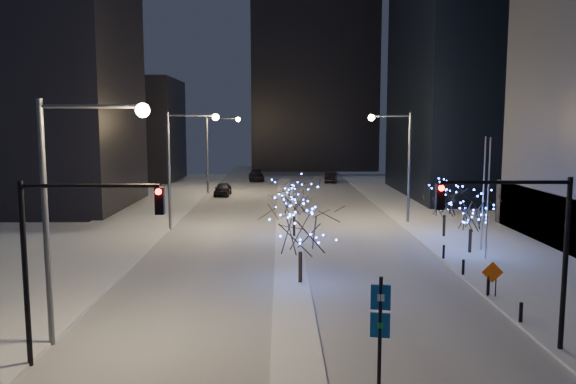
{
  "coord_description": "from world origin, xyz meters",
  "views": [
    {
      "loc": [
        -0.62,
        -20.21,
        9.04
      ],
      "look_at": [
        -0.16,
        12.76,
        5.0
      ],
      "focal_mm": 35.0,
      "sensor_mm": 36.0,
      "label": 1
    }
  ],
  "objects_px": {
    "holiday_tree_median_far": "(294,196)",
    "wayfinding_sign": "(380,319)",
    "street_lamp_east": "(399,152)",
    "car_far": "(256,176)",
    "street_lamp_w_far": "(215,143)",
    "traffic_signal_east": "(527,235)",
    "construction_sign": "(492,276)",
    "car_near": "(223,189)",
    "traffic_signal_west": "(66,241)",
    "holiday_tree_plaza_far": "(445,200)",
    "car_mid": "(331,177)",
    "holiday_tree_median_near": "(300,224)",
    "street_lamp_w_mid": "(181,154)",
    "holiday_tree_plaza_near": "(471,210)",
    "street_lamp_w_near": "(71,188)"
  },
  "relations": [
    {
      "from": "holiday_tree_median_far",
      "to": "wayfinding_sign",
      "type": "xyz_separation_m",
      "value": [
        2.33,
        -25.28,
        -1.02
      ]
    },
    {
      "from": "street_lamp_east",
      "to": "car_far",
      "type": "distance_m",
      "value": 41.23
    },
    {
      "from": "street_lamp_east",
      "to": "street_lamp_w_far",
      "type": "bearing_deg",
      "value": 130.85
    },
    {
      "from": "street_lamp_east",
      "to": "traffic_signal_east",
      "type": "xyz_separation_m",
      "value": [
        -1.14,
        -29.0,
        -1.69
      ]
    },
    {
      "from": "street_lamp_w_far",
      "to": "construction_sign",
      "type": "bearing_deg",
      "value": -66.5
    },
    {
      "from": "wayfinding_sign",
      "to": "car_near",
      "type": "bearing_deg",
      "value": 112.75
    },
    {
      "from": "traffic_signal_west",
      "to": "construction_sign",
      "type": "bearing_deg",
      "value": 22.5
    },
    {
      "from": "holiday_tree_plaza_far",
      "to": "holiday_tree_median_far",
      "type": "bearing_deg",
      "value": 178.7
    },
    {
      "from": "street_lamp_w_far",
      "to": "car_far",
      "type": "distance_m",
      "value": 17.74
    },
    {
      "from": "holiday_tree_plaza_far",
      "to": "car_mid",
      "type": "bearing_deg",
      "value": 96.95
    },
    {
      "from": "street_lamp_east",
      "to": "traffic_signal_west",
      "type": "height_order",
      "value": "street_lamp_east"
    },
    {
      "from": "traffic_signal_west",
      "to": "holiday_tree_plaza_far",
      "type": "xyz_separation_m",
      "value": [
        20.8,
        23.36,
        -1.7
      ]
    },
    {
      "from": "construction_sign",
      "to": "car_near",
      "type": "bearing_deg",
      "value": 116.14
    },
    {
      "from": "holiday_tree_median_near",
      "to": "car_near",
      "type": "bearing_deg",
      "value": 101.98
    },
    {
      "from": "car_far",
      "to": "construction_sign",
      "type": "distance_m",
      "value": 62.2
    },
    {
      "from": "street_lamp_w_mid",
      "to": "holiday_tree_plaza_near",
      "type": "xyz_separation_m",
      "value": [
        21.47,
        -9.27,
        -3.38
      ]
    },
    {
      "from": "car_far",
      "to": "street_lamp_w_mid",
      "type": "bearing_deg",
      "value": -101.33
    },
    {
      "from": "street_lamp_w_near",
      "to": "holiday_tree_plaza_near",
      "type": "xyz_separation_m",
      "value": [
        21.47,
        15.73,
        -3.38
      ]
    },
    {
      "from": "car_mid",
      "to": "car_near",
      "type": "bearing_deg",
      "value": 55.61
    },
    {
      "from": "car_near",
      "to": "car_far",
      "type": "xyz_separation_m",
      "value": [
        3.44,
        18.22,
        0.02
      ]
    },
    {
      "from": "traffic_signal_west",
      "to": "holiday_tree_plaza_near",
      "type": "height_order",
      "value": "traffic_signal_west"
    },
    {
      "from": "street_lamp_w_mid",
      "to": "construction_sign",
      "type": "relative_size",
      "value": 5.43
    },
    {
      "from": "traffic_signal_east",
      "to": "construction_sign",
      "type": "bearing_deg",
      "value": 78.62
    },
    {
      "from": "street_lamp_east",
      "to": "car_far",
      "type": "relative_size",
      "value": 1.77
    },
    {
      "from": "holiday_tree_median_far",
      "to": "construction_sign",
      "type": "height_order",
      "value": "holiday_tree_median_far"
    },
    {
      "from": "car_near",
      "to": "wayfinding_sign",
      "type": "distance_m",
      "value": 52.74
    },
    {
      "from": "street_lamp_w_mid",
      "to": "street_lamp_east",
      "type": "xyz_separation_m",
      "value": [
        19.02,
        3.0,
        -0.05
      ]
    },
    {
      "from": "car_near",
      "to": "holiday_tree_median_near",
      "type": "relative_size",
      "value": 0.89
    },
    {
      "from": "street_lamp_east",
      "to": "car_near",
      "type": "bearing_deg",
      "value": 131.94
    },
    {
      "from": "car_far",
      "to": "traffic_signal_west",
      "type": "bearing_deg",
      "value": -98.45
    },
    {
      "from": "holiday_tree_plaza_near",
      "to": "street_lamp_w_mid",
      "type": "bearing_deg",
      "value": 156.65
    },
    {
      "from": "holiday_tree_plaza_near",
      "to": "traffic_signal_east",
      "type": "bearing_deg",
      "value": -102.11
    },
    {
      "from": "wayfinding_sign",
      "to": "street_lamp_w_far",
      "type": "bearing_deg",
      "value": 113.43
    },
    {
      "from": "traffic_signal_east",
      "to": "holiday_tree_median_far",
      "type": "xyz_separation_m",
      "value": [
        -8.46,
        22.63,
        -1.38
      ]
    },
    {
      "from": "street_lamp_w_mid",
      "to": "car_far",
      "type": "height_order",
      "value": "street_lamp_w_mid"
    },
    {
      "from": "street_lamp_w_mid",
      "to": "car_mid",
      "type": "xyz_separation_m",
      "value": [
        16.14,
        38.61,
        -5.72
      ]
    },
    {
      "from": "street_lamp_w_mid",
      "to": "car_near",
      "type": "height_order",
      "value": "street_lamp_w_mid"
    },
    {
      "from": "holiday_tree_median_far",
      "to": "holiday_tree_plaza_near",
      "type": "height_order",
      "value": "holiday_tree_median_far"
    },
    {
      "from": "car_far",
      "to": "street_lamp_east",
      "type": "bearing_deg",
      "value": -74.27
    },
    {
      "from": "holiday_tree_median_far",
      "to": "wayfinding_sign",
      "type": "relative_size",
      "value": 1.28
    },
    {
      "from": "car_far",
      "to": "holiday_tree_plaza_near",
      "type": "relative_size",
      "value": 1.23
    },
    {
      "from": "street_lamp_w_near",
      "to": "holiday_tree_median_near",
      "type": "height_order",
      "value": "street_lamp_w_near"
    },
    {
      "from": "car_near",
      "to": "holiday_tree_plaza_near",
      "type": "bearing_deg",
      "value": -56.03
    },
    {
      "from": "traffic_signal_west",
      "to": "car_far",
      "type": "bearing_deg",
      "value": 86.63
    },
    {
      "from": "street_lamp_east",
      "to": "car_near",
      "type": "relative_size",
      "value": 2.12
    },
    {
      "from": "car_mid",
      "to": "wayfinding_sign",
      "type": "height_order",
      "value": "wayfinding_sign"
    },
    {
      "from": "car_far",
      "to": "holiday_tree_plaza_far",
      "type": "xyz_separation_m",
      "value": [
        16.78,
        -44.83,
        2.24
      ]
    },
    {
      "from": "traffic_signal_west",
      "to": "holiday_tree_median_near",
      "type": "distance_m",
      "value": 13.9
    },
    {
      "from": "holiday_tree_median_near",
      "to": "street_lamp_w_mid",
      "type": "bearing_deg",
      "value": 119.86
    },
    {
      "from": "street_lamp_east",
      "to": "holiday_tree_plaza_near",
      "type": "height_order",
      "value": "street_lamp_east"
    }
  ]
}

